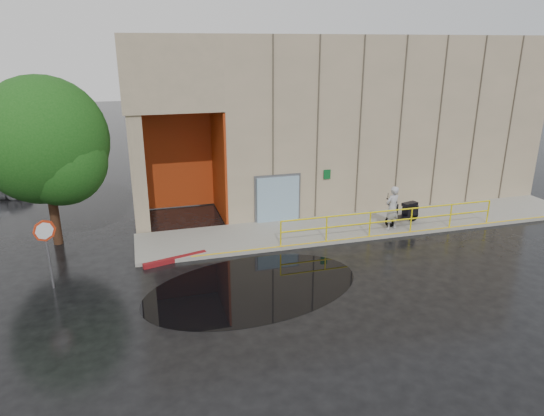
# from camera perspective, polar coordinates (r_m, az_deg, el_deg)

# --- Properties ---
(ground) EXTENTS (120.00, 120.00, 0.00)m
(ground) POSITION_cam_1_polar(r_m,az_deg,el_deg) (16.49, 5.93, -8.83)
(ground) COLOR black
(ground) RESTS_ON ground
(sidewalk) EXTENTS (20.00, 3.00, 0.15)m
(sidewalk) POSITION_cam_1_polar(r_m,az_deg,el_deg) (21.76, 11.39, -1.91)
(sidewalk) COLOR gray
(sidewalk) RESTS_ON ground
(building) EXTENTS (20.00, 10.17, 8.00)m
(building) POSITION_cam_1_polar(r_m,az_deg,el_deg) (26.96, 7.77, 11.29)
(building) COLOR gray
(building) RESTS_ON ground
(guardrail) EXTENTS (9.56, 0.06, 1.03)m
(guardrail) POSITION_cam_1_polar(r_m,az_deg,el_deg) (20.56, 13.81, -1.53)
(guardrail) COLOR #FFE80D
(guardrail) RESTS_ON sidewalk
(person) EXTENTS (0.79, 0.62, 1.89)m
(person) POSITION_cam_1_polar(r_m,az_deg,el_deg) (20.88, 13.97, -0.01)
(person) COLOR #A9A9AE
(person) RESTS_ON sidewalk
(scooter) EXTENTS (1.93, 1.06, 1.46)m
(scooter) POSITION_cam_1_polar(r_m,az_deg,el_deg) (21.70, 15.22, 0.28)
(scooter) COLOR black
(scooter) RESTS_ON sidewalk
(stop_sign) EXTENTS (0.65, 0.37, 2.39)m
(stop_sign) POSITION_cam_1_polar(r_m,az_deg,el_deg) (16.95, -25.07, -3.28)
(stop_sign) COLOR slate
(stop_sign) RESTS_ON ground
(red_curb) EXTENTS (2.36, 0.80, 0.18)m
(red_curb) POSITION_cam_1_polar(r_m,az_deg,el_deg) (18.27, -11.30, -5.95)
(red_curb) COLOR maroon
(red_curb) RESTS_ON ground
(puddle) EXTENTS (8.13, 5.90, 0.01)m
(puddle) POSITION_cam_1_polar(r_m,az_deg,el_deg) (16.19, -2.22, -9.28)
(puddle) COLOR black
(puddle) RESTS_ON ground
(tree_near) EXTENTS (4.81, 4.81, 6.60)m
(tree_near) POSITION_cam_1_polar(r_m,az_deg,el_deg) (20.12, -24.89, 6.68)
(tree_near) COLOR black
(tree_near) RESTS_ON ground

